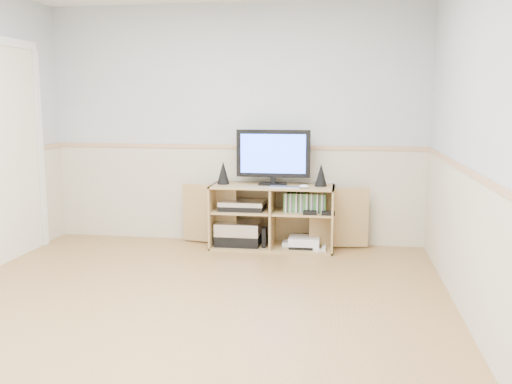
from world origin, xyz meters
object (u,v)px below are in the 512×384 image
keyboard (285,187)px  game_consoles (303,242)px  media_cabinet (273,215)px  monitor (273,155)px

keyboard → game_consoles: size_ratio=0.69×
media_cabinet → game_consoles: bearing=-12.0°
monitor → keyboard: (0.14, -0.19, -0.30)m
media_cabinet → keyboard: size_ratio=6.29×
monitor → game_consoles: size_ratio=1.68×
media_cabinet → game_consoles: (0.32, -0.07, -0.26)m
monitor → keyboard: size_ratio=2.43×
media_cabinet → monitor: monitor is taller
game_consoles → monitor: bearing=169.3°
media_cabinet → monitor: 0.62m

